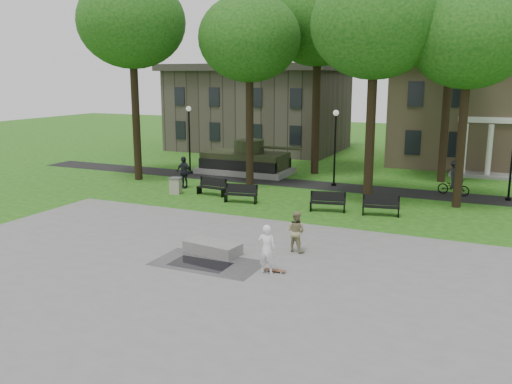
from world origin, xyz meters
TOP-DOWN VIEW (x-y plane):
  - ground at (0.00, 0.00)m, footprint 120.00×120.00m
  - plaza at (0.00, -5.00)m, footprint 22.00×16.00m
  - footpath at (0.00, 12.00)m, footprint 44.00×2.60m
  - building_right at (10.00, 26.00)m, footprint 17.00×12.00m
  - building_left at (-11.00, 26.50)m, footprint 15.00×10.00m
  - tree_0 at (-12.00, 9.00)m, footprint 6.80×6.80m
  - tree_1 at (-4.50, 10.50)m, footprint 6.20×6.20m
  - tree_2 at (3.50, 8.50)m, footprint 6.60×6.60m
  - tree_3 at (8.00, 9.50)m, footprint 6.00×6.00m
  - tree_4 at (-2.00, 16.00)m, footprint 7.20×7.20m
  - tree_5 at (6.50, 16.50)m, footprint 6.40×6.40m
  - lamp_left at (-10.00, 12.30)m, footprint 0.36×0.36m
  - lamp_mid at (0.50, 12.30)m, footprint 0.36×0.36m
  - tank_monument at (-6.46, 14.00)m, footprint 7.45×3.40m
  - puddle at (0.20, -3.86)m, footprint 2.20×1.20m
  - concrete_block at (0.01, -2.57)m, footprint 2.31×1.29m
  - skateboard at (3.00, -3.47)m, footprint 0.79×0.25m
  - skateboarder at (2.78, -3.70)m, footprint 0.69×0.50m
  - friend_watching at (2.87, -1.02)m, footprint 0.90×0.76m
  - pedestrian_walker at (-7.75, 7.84)m, footprint 1.22×0.71m
  - cyclist at (7.58, 12.55)m, footprint 1.90×1.12m
  - park_bench_0 at (-5.16, 6.74)m, footprint 1.83×0.69m
  - park_bench_1 at (-2.79, 5.74)m, footprint 1.85×0.80m
  - park_bench_2 at (2.10, 5.80)m, footprint 1.85×0.89m
  - park_bench_3 at (4.74, 6.07)m, footprint 1.85×0.86m
  - trash_bin at (-7.28, 6.18)m, footprint 0.80×0.80m

SIDE VIEW (x-z plane):
  - ground at x=0.00m, z-range 0.00..0.00m
  - footpath at x=0.00m, z-range 0.00..0.01m
  - plaza at x=0.00m, z-range 0.00..0.02m
  - puddle at x=0.20m, z-range 0.02..0.02m
  - skateboard at x=3.00m, z-range 0.02..0.09m
  - concrete_block at x=0.01m, z-range 0.02..0.47m
  - trash_bin at x=-7.28m, z-range 0.01..0.97m
  - park_bench_0 at x=-5.16m, z-range 0.02..1.02m
  - park_bench_1 at x=-2.79m, z-range 0.02..1.02m
  - park_bench_2 at x=2.10m, z-range 0.02..1.02m
  - park_bench_3 at x=4.74m, z-range 0.02..1.02m
  - cyclist at x=7.58m, z-range -0.18..1.85m
  - friend_watching at x=2.87m, z-range 0.02..1.66m
  - tank_monument at x=-6.46m, z-range -0.34..2.06m
  - skateboarder at x=2.78m, z-range 0.02..1.78m
  - pedestrian_walker at x=-7.75m, z-range 0.00..1.96m
  - lamp_left at x=-10.00m, z-range 0.43..5.16m
  - lamp_mid at x=0.50m, z-range 0.43..5.16m
  - building_left at x=-11.00m, z-range 0.00..7.20m
  - building_right at x=10.00m, z-range 0.04..8.64m
  - tree_3 at x=8.00m, z-range 3.00..14.19m
  - tree_1 at x=-4.50m, z-range 3.14..14.77m
  - tree_2 at x=3.50m, z-range 3.23..15.40m
  - tree_5 at x=6.50m, z-range 3.45..15.89m
  - tree_0 at x=-12.00m, z-range 3.54..16.51m
  - tree_4 at x=-2.00m, z-range 3.64..17.14m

